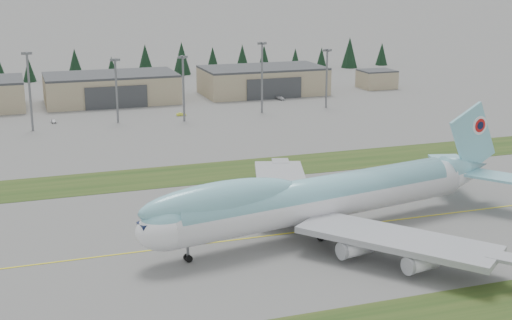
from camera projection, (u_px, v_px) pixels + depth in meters
name	position (u px, v px, depth m)	size (l,w,h in m)	color
ground	(302.00, 232.00, 134.37)	(7000.00, 7000.00, 0.00)	#61615F
grass_strip_far	(232.00, 171.00, 175.51)	(400.00, 18.00, 0.08)	#213F16
taxiway_line_main	(302.00, 232.00, 134.37)	(400.00, 0.40, 0.02)	yellow
boeing_747_freighter	(320.00, 197.00, 131.63)	(82.21, 69.46, 21.56)	white
hangar_center	(111.00, 88.00, 265.33)	(48.00, 26.60, 10.80)	tan
hangar_right	(263.00, 80.00, 284.12)	(48.00, 26.60, 10.80)	tan
control_shed	(377.00, 79.00, 298.45)	(14.00, 12.00, 7.60)	tan
floodlight_masts	(134.00, 74.00, 227.41)	(158.26, 9.69, 24.28)	slate
service_vehicle_a	(54.00, 123.00, 230.36)	(1.42, 3.52, 1.20)	white
service_vehicle_b	(181.00, 116.00, 241.87)	(1.16, 3.30, 1.09)	#DEE83A
service_vehicle_c	(281.00, 100.00, 271.42)	(1.79, 4.41, 1.28)	#ACACB1
conifer_belt	(97.00, 64.00, 322.37)	(269.80, 15.67, 16.78)	black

